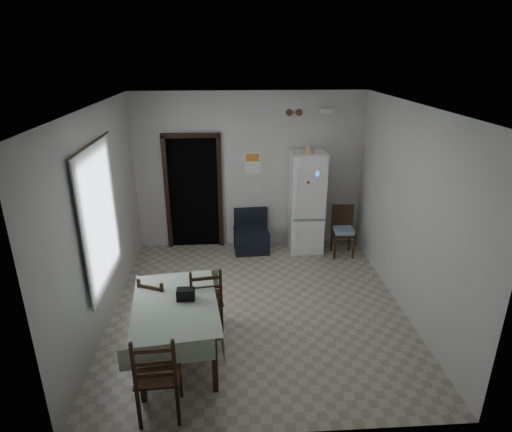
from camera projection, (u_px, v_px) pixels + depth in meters
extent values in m
plane|color=#A69B87|center=(258.00, 307.00, 6.32)|extent=(4.50, 4.50, 0.00)
cube|color=black|center=(195.00, 190.00, 8.17)|extent=(0.90, 0.45, 2.10)
cube|color=black|center=(167.00, 194.00, 7.91)|extent=(0.08, 0.10, 2.18)
cube|color=black|center=(220.00, 193.00, 7.97)|extent=(0.08, 0.10, 2.18)
cube|color=black|center=(191.00, 135.00, 7.55)|extent=(1.06, 0.10, 0.08)
cube|color=silver|center=(91.00, 218.00, 5.45)|extent=(0.10, 1.20, 1.60)
cube|color=white|center=(100.00, 218.00, 5.45)|extent=(0.02, 1.45, 1.85)
cylinder|color=black|center=(91.00, 144.00, 5.11)|extent=(0.02, 1.60, 0.02)
cube|color=white|center=(253.00, 163.00, 7.82)|extent=(0.28, 0.02, 0.40)
cube|color=orange|center=(253.00, 158.00, 7.78)|extent=(0.24, 0.01, 0.14)
cube|color=beige|center=(258.00, 190.00, 8.01)|extent=(0.08, 0.02, 0.12)
cylinder|color=#513520|center=(289.00, 113.00, 7.53)|extent=(0.12, 0.03, 0.12)
cylinder|color=#513520|center=(299.00, 112.00, 7.54)|extent=(0.12, 0.03, 0.12)
cube|color=white|center=(326.00, 111.00, 7.54)|extent=(0.25, 0.07, 0.09)
cone|color=tan|center=(309.00, 148.00, 7.39)|extent=(0.21, 0.21, 0.17)
cube|color=black|center=(186.00, 294.00, 5.06)|extent=(0.21, 0.13, 0.14)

